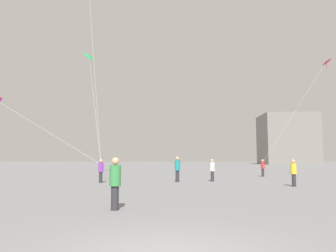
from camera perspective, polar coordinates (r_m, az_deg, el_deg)
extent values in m
cylinder|color=#2D2D33|center=(11.25, -9.34, -12.39)|extent=(0.26, 0.26, 0.80)
cylinder|color=#388C47|center=(11.19, -9.27, -8.59)|extent=(0.38, 0.38, 0.70)
sphere|color=tan|center=(11.17, -9.23, -6.14)|extent=(0.26, 0.26, 0.26)
cylinder|color=#2D2D33|center=(23.74, -11.76, -8.84)|extent=(0.25, 0.25, 0.75)
cylinder|color=purple|center=(23.71, -11.72, -7.14)|extent=(0.36, 0.36, 0.66)
sphere|color=tan|center=(23.71, -11.70, -6.05)|extent=(0.25, 0.25, 0.25)
cylinder|color=#2D2D33|center=(21.60, 21.27, -8.89)|extent=(0.25, 0.25, 0.75)
cylinder|color=yellow|center=(21.57, 21.20, -7.02)|extent=(0.36, 0.36, 0.66)
sphere|color=tan|center=(21.56, 21.15, -5.83)|extent=(0.25, 0.25, 0.25)
cylinder|color=#2D2D33|center=(24.00, 1.66, -8.81)|extent=(0.27, 0.27, 0.84)
cylinder|color=teal|center=(23.97, 1.66, -6.94)|extent=(0.40, 0.40, 0.73)
sphere|color=tan|center=(23.96, 1.65, -5.74)|extent=(0.27, 0.27, 0.27)
cylinder|color=#2D2D33|center=(24.72, 7.81, -8.76)|extent=(0.25, 0.25, 0.76)
cylinder|color=white|center=(24.69, 7.78, -7.11)|extent=(0.36, 0.36, 0.66)
sphere|color=tan|center=(24.68, 7.77, -6.05)|extent=(0.25, 0.25, 0.25)
cylinder|color=#2D2D33|center=(32.25, 16.34, -7.88)|extent=(0.24, 0.24, 0.74)
cylinder|color=red|center=(32.23, 16.31, -6.64)|extent=(0.36, 0.36, 0.65)
sphere|color=tan|center=(32.22, 16.29, -5.85)|extent=(0.24, 0.24, 0.24)
cone|color=red|center=(33.87, 26.11, 10.17)|extent=(1.09, 1.15, 0.62)
sphere|color=red|center=(33.68, 26.11, 9.89)|extent=(0.10, 0.10, 0.10)
sphere|color=red|center=(33.49, 26.10, 9.60)|extent=(0.10, 0.10, 0.10)
sphere|color=red|center=(33.30, 26.09, 9.31)|extent=(0.10, 0.10, 0.10)
cylinder|color=silver|center=(32.59, 21.30, 2.19)|extent=(5.70, 1.77, 9.36)
cone|color=green|center=(38.73, -13.70, 11.89)|extent=(1.55, 1.66, 1.02)
sphere|color=green|center=(38.78, -13.61, 11.54)|extent=(0.10, 0.10, 0.10)
sphere|color=green|center=(38.84, -13.53, 11.19)|extent=(0.10, 0.10, 0.10)
sphere|color=green|center=(38.90, -13.44, 10.84)|extent=(0.10, 0.10, 0.10)
cylinder|color=silver|center=(30.83, -12.94, 4.89)|extent=(4.21, 12.64, 12.03)
cylinder|color=silver|center=(26.32, -20.92, -0.61)|extent=(9.24, 2.55, 5.19)
cylinder|color=silver|center=(25.02, -12.86, 10.26)|extent=(1.42, 0.46, 14.49)
cube|color=gray|center=(101.44, 20.20, -2.22)|extent=(15.28, 14.24, 14.49)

